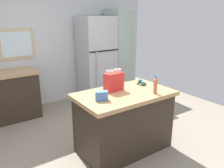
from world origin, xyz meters
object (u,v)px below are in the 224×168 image
object	(u,v)px
tall_cabinet	(119,54)
shopping_bag	(114,81)
kitchen_island	(124,121)
ear_defenders	(142,83)
refrigerator	(97,59)
bottle	(155,86)
small_box	(102,96)

from	to	relation	value
tall_cabinet	shopping_bag	size ratio (longest dim) A/B	6.63
kitchen_island	shopping_bag	world-z (taller)	shopping_bag
shopping_bag	kitchen_island	bearing A→B (deg)	-67.57
tall_cabinet	ear_defenders	bearing A→B (deg)	-116.80
refrigerator	shopping_bag	size ratio (longest dim) A/B	6.20
kitchen_island	shopping_bag	distance (m)	0.60
bottle	shopping_bag	bearing A→B (deg)	132.15
tall_cabinet	ear_defenders	distance (m)	2.12
kitchen_island	small_box	size ratio (longest dim) A/B	8.65
tall_cabinet	shopping_bag	distance (m)	2.41
small_box	tall_cabinet	bearing A→B (deg)	49.16
tall_cabinet	bottle	world-z (taller)	tall_cabinet
refrigerator	ear_defenders	xyz separation A→B (m)	(-0.33, -1.89, -0.04)
ear_defenders	kitchen_island	bearing A→B (deg)	-160.43
kitchen_island	refrigerator	bearing A→B (deg)	68.91
kitchen_island	refrigerator	world-z (taller)	refrigerator
tall_cabinet	shopping_bag	world-z (taller)	tall_cabinet
small_box	ear_defenders	xyz separation A→B (m)	(0.88, 0.23, -0.04)
shopping_bag	ear_defenders	bearing A→B (deg)	0.31
shopping_bag	bottle	xyz separation A→B (m)	(0.39, -0.43, -0.02)
kitchen_island	refrigerator	size ratio (longest dim) A/B	0.72
kitchen_island	tall_cabinet	distance (m)	2.57
kitchen_island	tall_cabinet	bearing A→B (deg)	55.37
refrigerator	shopping_bag	world-z (taller)	refrigerator
shopping_bag	small_box	distance (m)	0.42
kitchen_island	shopping_bag	xyz separation A→B (m)	(-0.07, 0.16, 0.57)
small_box	ear_defenders	bearing A→B (deg)	14.81
kitchen_island	ear_defenders	size ratio (longest dim) A/B	6.90
tall_cabinet	kitchen_island	bearing A→B (deg)	-124.63
tall_cabinet	ear_defenders	size ratio (longest dim) A/B	10.30
shopping_bag	ear_defenders	size ratio (longest dim) A/B	1.55
tall_cabinet	small_box	xyz separation A→B (m)	(-1.84, -2.13, -0.07)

